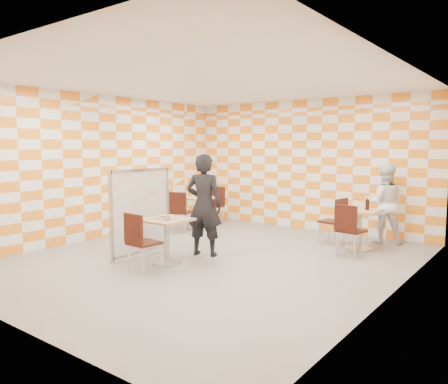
% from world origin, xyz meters
% --- Properties ---
extents(room_shell, '(7.00, 7.00, 7.00)m').
position_xyz_m(room_shell, '(0.00, 0.54, 1.50)').
color(room_shell, gray).
rests_on(room_shell, ground).
extents(main_table, '(0.70, 0.70, 0.75)m').
position_xyz_m(main_table, '(-0.42, -0.68, 0.51)').
color(main_table, tan).
rests_on(main_table, ground).
extents(second_table, '(0.70, 0.70, 0.75)m').
position_xyz_m(second_table, '(1.76, 2.23, 0.51)').
color(second_table, tan).
rests_on(second_table, ground).
extents(empty_table, '(0.70, 0.70, 0.75)m').
position_xyz_m(empty_table, '(-2.02, 1.97, 0.51)').
color(empty_table, tan).
rests_on(empty_table, ground).
extents(chair_main_front, '(0.45, 0.46, 0.92)m').
position_xyz_m(chair_main_front, '(-0.37, -1.32, 0.54)').
color(chair_main_front, '#34110A').
rests_on(chair_main_front, ground).
extents(chair_second_front, '(0.48, 0.49, 0.92)m').
position_xyz_m(chair_second_front, '(1.80, 1.55, 0.54)').
color(chair_second_front, '#34110A').
rests_on(chair_second_front, ground).
extents(chair_second_side, '(0.49, 0.48, 0.92)m').
position_xyz_m(chair_second_side, '(1.26, 2.33, 0.54)').
color(chair_second_side, '#34110A').
rests_on(chair_second_side, ground).
extents(chair_empty_near, '(0.52, 0.53, 0.92)m').
position_xyz_m(chair_empty_near, '(-2.01, 1.36, 0.54)').
color(chair_empty_near, '#34110A').
rests_on(chair_empty_near, ground).
extents(chair_empty_far, '(0.45, 0.46, 0.92)m').
position_xyz_m(chair_empty_far, '(-2.10, 2.77, 0.54)').
color(chair_empty_far, '#34110A').
rests_on(chair_empty_far, ground).
extents(partition, '(0.08, 1.38, 1.55)m').
position_xyz_m(partition, '(-1.13, -0.59, 0.79)').
color(partition, white).
rests_on(partition, ground).
extents(man_dark, '(0.76, 0.62, 1.81)m').
position_xyz_m(man_dark, '(-0.28, 0.13, 0.90)').
color(man_dark, black).
rests_on(man_dark, ground).
extents(man_white, '(0.95, 0.86, 1.59)m').
position_xyz_m(man_white, '(1.95, 3.05, 0.79)').
color(man_white, white).
rests_on(man_white, ground).
extents(pizza_on_foil, '(0.40, 0.40, 0.04)m').
position_xyz_m(pizza_on_foil, '(-0.42, -0.69, 0.77)').
color(pizza_on_foil, silver).
rests_on(pizza_on_foil, main_table).
extents(sport_bottle, '(0.06, 0.06, 0.20)m').
position_xyz_m(sport_bottle, '(1.65, 2.38, 0.84)').
color(sport_bottle, white).
rests_on(sport_bottle, second_table).
extents(soda_bottle, '(0.07, 0.07, 0.23)m').
position_xyz_m(soda_bottle, '(1.87, 2.30, 0.85)').
color(soda_bottle, black).
rests_on(soda_bottle, second_table).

